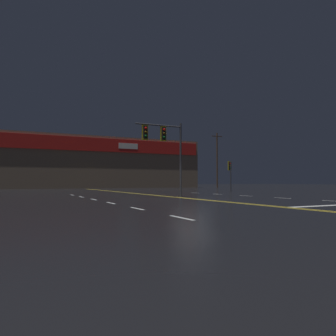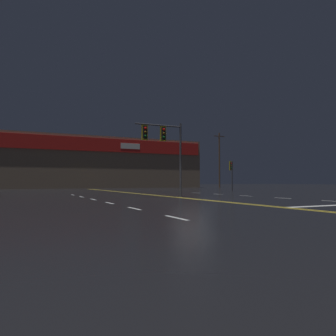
{
  "view_description": "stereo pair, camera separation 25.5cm",
  "coord_description": "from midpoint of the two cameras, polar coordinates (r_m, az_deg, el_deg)",
  "views": [
    {
      "loc": [
        -10.06,
        -17.3,
        1.04
      ],
      "look_at": [
        0.0,
        3.35,
        2.0
      ],
      "focal_mm": 35.0,
      "sensor_mm": 36.0,
      "label": 1
    },
    {
      "loc": [
        -9.83,
        -17.41,
        1.04
      ],
      "look_at": [
        0.0,
        3.35,
        2.0
      ],
      "focal_mm": 35.0,
      "sensor_mm": 36.0,
      "label": 2
    }
  ],
  "objects": [
    {
      "name": "traffic_signal_corner_northeast",
      "position": [
        36.08,
        10.55,
        -0.21
      ],
      "size": [
        0.42,
        0.36,
        3.26
      ],
      "color": "#38383D",
      "rests_on": "ground"
    },
    {
      "name": "building_backdrop",
      "position": [
        55.66,
        -15.65,
        0.83
      ],
      "size": [
        39.94,
        10.23,
        8.14
      ],
      "color": "#7A6651",
      "rests_on": "ground"
    },
    {
      "name": "road_markings",
      "position": [
        19.33,
        9.16,
        -5.43
      ],
      "size": [
        16.58,
        60.0,
        0.01
      ],
      "color": "gold",
      "rests_on": "ground"
    },
    {
      "name": "utility_pole_row",
      "position": [
        49.67,
        -14.61,
        2.58
      ],
      "size": [
        47.5,
        0.26,
        10.57
      ],
      "color": "#4C3828",
      "rests_on": "ground"
    },
    {
      "name": "ground_plane",
      "position": [
        20.03,
        3.85,
        -5.36
      ],
      "size": [
        200.0,
        200.0,
        0.0
      ],
      "primitive_type": "plane",
      "color": "black"
    },
    {
      "name": "traffic_signal_median",
      "position": [
        21.8,
        -1.31,
        4.86
      ],
      "size": [
        3.35,
        0.36,
        5.03
      ],
      "color": "#38383D",
      "rests_on": "ground"
    }
  ]
}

